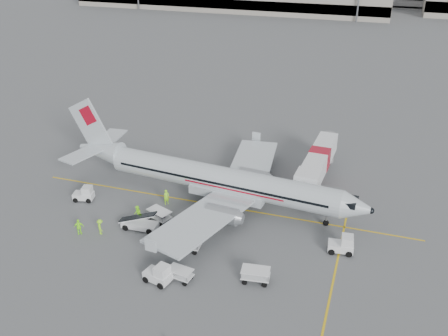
{
  "coord_description": "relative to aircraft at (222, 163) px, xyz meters",
  "views": [
    {
      "loc": [
        15.77,
        -45.76,
        29.14
      ],
      "look_at": [
        0.0,
        2.0,
        3.8
      ],
      "focal_mm": 40.0,
      "sensor_mm": 36.0,
      "label": 1
    }
  ],
  "objects": [
    {
      "name": "crew_c",
      "position": [
        -9.78,
        -9.98,
        -4.07
      ],
      "size": [
        1.19,
        1.22,
        1.68
      ],
      "primitive_type": "imported",
      "rotation": [
        0.0,
        0.0,
        2.31
      ],
      "color": "#94F020",
      "rests_on": "ground"
    },
    {
      "name": "tug_fore",
      "position": [
        13.96,
        -5.4,
        -3.98
      ],
      "size": [
        2.55,
        1.62,
        1.87
      ],
      "primitive_type": null,
      "rotation": [
        0.0,
        0.0,
        0.1
      ],
      "color": "white",
      "rests_on": "ground"
    },
    {
      "name": "cone_port",
      "position": [
        0.29,
        16.82,
        -4.59
      ],
      "size": [
        0.39,
        0.39,
        0.64
      ],
      "primitive_type": "cone",
      "color": "#FF6803",
      "rests_on": "ground"
    },
    {
      "name": "belt_loader",
      "position": [
        -6.36,
        -7.85,
        -3.57
      ],
      "size": [
        5.04,
        2.07,
        2.69
      ],
      "primitive_type": null,
      "rotation": [
        0.0,
        0.0,
        0.04
      ],
      "color": "white",
      "rests_on": "ground"
    },
    {
      "name": "cone_nose",
      "position": [
        13.01,
        -4.5,
        -4.57
      ],
      "size": [
        0.42,
        0.42,
        0.69
      ],
      "primitive_type": "cone",
      "color": "#FF6803",
      "rests_on": "ground"
    },
    {
      "name": "stripe_lead",
      "position": [
        -0.1,
        -0.89,
        -4.91
      ],
      "size": [
        44.0,
        0.2,
        0.01
      ],
      "primitive_type": "cube",
      "color": "yellow",
      "rests_on": "ground"
    },
    {
      "name": "cart_loaded_a",
      "position": [
        -0.18,
        -9.75,
        -4.29
      ],
      "size": [
        2.46,
        1.54,
        1.24
      ],
      "primitive_type": null,
      "rotation": [
        0.0,
        0.0,
        0.06
      ],
      "color": "white",
      "rests_on": "ground"
    },
    {
      "name": "crew_a",
      "position": [
        -5.79,
        -2.39,
        -4.01
      ],
      "size": [
        0.76,
        0.77,
        1.8
      ],
      "primitive_type": "imported",
      "rotation": [
        0.0,
        0.0,
        0.84
      ],
      "color": "#94F020",
      "rests_on": "ground"
    },
    {
      "name": "stripe_cross",
      "position": [
        13.9,
        -8.89,
        -4.91
      ],
      "size": [
        0.2,
        20.0,
        0.01
      ],
      "primitive_type": "cube",
      "color": "yellow",
      "rests_on": "ground"
    },
    {
      "name": "ground",
      "position": [
        -0.1,
        -0.89,
        -4.91
      ],
      "size": [
        360.0,
        360.0,
        0.0
      ],
      "primitive_type": "plane",
      "color": "#56595B"
    },
    {
      "name": "cart_empty_b",
      "position": [
        7.27,
        -12.25,
        -4.25
      ],
      "size": [
        2.69,
        1.79,
        1.32
      ],
      "primitive_type": null,
      "rotation": [
        0.0,
        0.0,
        0.12
      ],
      "color": "white",
      "rests_on": "ground"
    },
    {
      "name": "crew_b",
      "position": [
        -7.24,
        -6.65,
        -3.98
      ],
      "size": [
        1.03,
        1.12,
        1.86
      ],
      "primitive_type": "imported",
      "rotation": [
        0.0,
        0.0,
        -1.13
      ],
      "color": "#94F020",
      "rests_on": "ground"
    },
    {
      "name": "cart_loaded_b",
      "position": [
        -5.07,
        -5.87,
        -4.25
      ],
      "size": [
        2.92,
        2.35,
        1.33
      ],
      "primitive_type": null,
      "rotation": [
        0.0,
        0.0,
        -0.39
      ],
      "color": "white",
      "rests_on": "ground"
    },
    {
      "name": "aircraft",
      "position": [
        0.0,
        0.0,
        0.0
      ],
      "size": [
        38.13,
        31.2,
        9.82
      ],
      "primitive_type": null,
      "rotation": [
        0.0,
        0.0,
        -0.1
      ],
      "color": "silver",
      "rests_on": "ground"
    },
    {
      "name": "crew_d",
      "position": [
        -11.79,
        -10.74,
        -4.03
      ],
      "size": [
        1.11,
        0.83,
        1.76
      ],
      "primitive_type": "imported",
      "rotation": [
        0.0,
        0.0,
        3.58
      ],
      "color": "#94F020",
      "rests_on": "ground"
    },
    {
      "name": "tug_mid",
      "position": [
        -1.01,
        -15.01,
        -3.98
      ],
      "size": [
        2.65,
        1.87,
        1.86
      ],
      "primitive_type": null,
      "rotation": [
        0.0,
        0.0,
        -0.22
      ],
      "color": "white",
      "rests_on": "ground"
    },
    {
      "name": "tug_aft",
      "position": [
        -15.22,
        -4.55,
        -4.04
      ],
      "size": [
        2.49,
        1.76,
        1.74
      ],
      "primitive_type": null,
      "rotation": [
        0.0,
        0.0,
        0.22
      ],
      "color": "white",
      "rests_on": "ground"
    },
    {
      "name": "cart_empty_a",
      "position": [
        0.83,
        -14.16,
        -4.33
      ],
      "size": [
        2.4,
        1.64,
        1.16
      ],
      "primitive_type": null,
      "rotation": [
        0.0,
        0.0,
        -0.16
      ],
      "color": "white",
      "rests_on": "ground"
    },
    {
      "name": "jet_bridge",
      "position": [
        9.58,
        8.6,
        -2.82
      ],
      "size": [
        3.85,
        16.1,
        4.19
      ],
      "primitive_type": null,
      "rotation": [
        0.0,
        0.0,
        -0.05
      ],
      "color": "white",
      "rests_on": "ground"
    }
  ]
}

